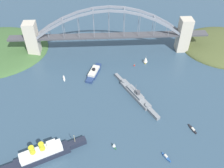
% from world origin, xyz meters
% --- Properties ---
extents(ground_plane, '(1400.00, 1400.00, 0.00)m').
position_xyz_m(ground_plane, '(0.00, 0.00, 0.00)').
color(ground_plane, '#334C60').
extents(harbor_arch_bridge, '(274.70, 16.56, 67.02)m').
position_xyz_m(harbor_arch_bridge, '(0.00, 0.00, 26.84)').
color(harbor_arch_bridge, beige).
rests_on(harbor_arch_bridge, ground).
extents(ocean_liner, '(79.02, 37.68, 21.66)m').
position_xyz_m(ocean_liner, '(68.02, 169.22, 6.33)').
color(ocean_liner, '#1E2333').
rests_on(ocean_liner, ground).
extents(naval_cruiser, '(43.82, 77.37, 17.16)m').
position_xyz_m(naval_cruiser, '(-26.62, 93.38, 3.04)').
color(naval_cruiser, gray).
rests_on(naval_cruiser, ground).
extents(harbor_ferry_steamer, '(20.84, 40.06, 8.28)m').
position_xyz_m(harbor_ferry_steamer, '(21.90, 49.73, 2.58)').
color(harbor_ferry_steamer, navy).
rests_on(harbor_ferry_steamer, ground).
extents(seaplane_taxiing_near_bridge, '(8.66, 7.94, 5.03)m').
position_xyz_m(seaplane_taxiing_near_bridge, '(4.27, -43.53, 2.12)').
color(seaplane_taxiing_near_bridge, '#B7B7B2').
rests_on(seaplane_taxiing_near_bridge, ground).
extents(small_boat_1, '(5.87, 12.58, 2.12)m').
position_xyz_m(small_boat_1, '(-78.49, 144.39, 0.77)').
color(small_boat_1, black).
rests_on(small_boat_1, ground).
extents(small_boat_2, '(3.70, 10.51, 2.60)m').
position_xyz_m(small_boat_2, '(59.59, 57.88, 0.93)').
color(small_boat_2, silver).
rests_on(small_boat_2, ground).
extents(small_boat_3, '(6.78, 10.60, 9.97)m').
position_xyz_m(small_boat_3, '(-48.54, 28.76, 4.62)').
color(small_boat_3, gold).
rests_on(small_boat_3, ground).
extents(small_boat_4, '(7.07, 10.47, 2.52)m').
position_xyz_m(small_boat_4, '(-44.62, 174.38, 0.90)').
color(small_boat_4, '#234C8C').
rests_on(small_boat_4, ground).
extents(small_boat_5, '(4.49, 5.68, 6.28)m').
position_xyz_m(small_boat_5, '(2.44, 160.58, 3.03)').
color(small_boat_5, '#2D6B3D').
rests_on(small_boat_5, ground).
extents(channel_marker_buoy, '(2.20, 2.20, 2.75)m').
position_xyz_m(channel_marker_buoy, '(-32.53, 35.30, 1.12)').
color(channel_marker_buoy, red).
rests_on(channel_marker_buoy, ground).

